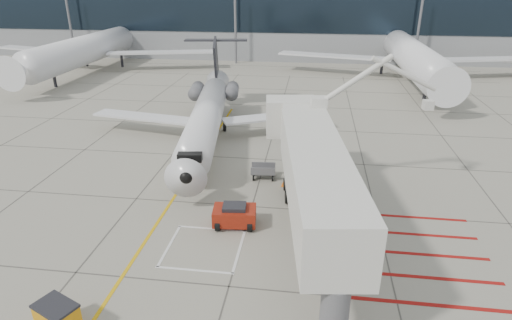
# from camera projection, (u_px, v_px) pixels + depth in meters

# --- Properties ---
(ground_plane) EXTENTS (260.00, 260.00, 0.00)m
(ground_plane) POSITION_uv_depth(u_px,v_px,m) (242.00, 241.00, 24.59)
(ground_plane) COLOR gray
(ground_plane) RESTS_ON ground
(regional_jet) EXTENTS (27.07, 32.24, 7.68)m
(regional_jet) POSITION_uv_depth(u_px,v_px,m) (203.00, 108.00, 35.91)
(regional_jet) COLOR silver
(regional_jet) RESTS_ON ground_plane
(jet_bridge) EXTENTS (11.92, 20.95, 7.96)m
(jet_bridge) POSITION_uv_depth(u_px,v_px,m) (316.00, 185.00, 22.25)
(jet_bridge) COLOR silver
(jet_bridge) RESTS_ON ground_plane
(pushback_tug) EXTENTS (2.71, 1.84, 1.50)m
(pushback_tug) POSITION_uv_depth(u_px,v_px,m) (235.00, 215.00, 25.81)
(pushback_tug) COLOR maroon
(pushback_tug) RESTS_ON ground_plane
(spill_bin) EXTENTS (2.01, 1.73, 1.47)m
(spill_bin) POSITION_uv_depth(u_px,v_px,m) (58.00, 319.00, 17.99)
(spill_bin) COLOR orange
(spill_bin) RESTS_ON ground_plane
(baggage_cart) EXTENTS (1.87, 1.26, 1.13)m
(baggage_cart) POSITION_uv_depth(u_px,v_px,m) (263.00, 171.00, 31.98)
(baggage_cart) COLOR #5B5B61
(baggage_cart) RESTS_ON ground_plane
(ground_power_unit) EXTENTS (2.75, 2.11, 1.93)m
(ground_power_unit) POSITION_uv_depth(u_px,v_px,m) (330.00, 207.00, 26.21)
(ground_power_unit) COLOR beige
(ground_power_unit) RESTS_ON ground_plane
(cone_nose) EXTENTS (0.40, 0.40, 0.55)m
(cone_nose) POSITION_uv_depth(u_px,v_px,m) (200.00, 181.00, 31.07)
(cone_nose) COLOR #EC550C
(cone_nose) RESTS_ON ground_plane
(cone_side) EXTENTS (0.41, 0.41, 0.57)m
(cone_side) POSITION_uv_depth(u_px,v_px,m) (284.00, 182.00, 30.89)
(cone_side) COLOR #DE5E0B
(cone_side) RESTS_ON ground_plane
(terminal_building) EXTENTS (180.00, 28.00, 14.00)m
(terminal_building) POSITION_uv_depth(u_px,v_px,m) (349.00, 15.00, 84.32)
(terminal_building) COLOR gray
(terminal_building) RESTS_ON ground_plane
(terminal_glass_band) EXTENTS (180.00, 0.10, 6.00)m
(terminal_glass_band) POSITION_uv_depth(u_px,v_px,m) (355.00, 16.00, 71.14)
(terminal_glass_band) COLOR black
(terminal_glass_band) RESTS_ON ground_plane
(bg_aircraft_b) EXTENTS (37.96, 42.18, 12.65)m
(bg_aircraft_b) POSITION_uv_depth(u_px,v_px,m) (93.00, 29.00, 67.84)
(bg_aircraft_b) COLOR silver
(bg_aircraft_b) RESTS_ON ground_plane
(bg_aircraft_c) EXTENTS (38.53, 42.81, 12.84)m
(bg_aircraft_c) POSITION_uv_depth(u_px,v_px,m) (411.00, 33.00, 61.81)
(bg_aircraft_c) COLOR silver
(bg_aircraft_c) RESTS_ON ground_plane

